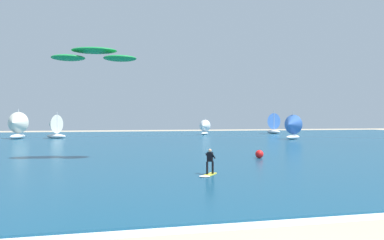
{
  "coord_description": "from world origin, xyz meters",
  "views": [
    {
      "loc": [
        -5.0,
        -6.67,
        3.69
      ],
      "look_at": [
        0.32,
        17.13,
        3.61
      ],
      "focal_mm": 32.94,
      "sensor_mm": 36.0,
      "label": 1
    }
  ],
  "objects": [
    {
      "name": "ocean",
      "position": [
        0.0,
        50.13,
        0.05
      ],
      "size": [
        160.0,
        90.0,
        0.1
      ],
      "primitive_type": "cube",
      "color": "navy",
      "rests_on": "ground"
    },
    {
      "name": "shoreline_foam",
      "position": [
        0.47,
        5.17,
        0.01
      ],
      "size": [
        86.72,
        1.55,
        0.01
      ],
      "primitive_type": "cube",
      "color": "white",
      "rests_on": "ground"
    },
    {
      "name": "kitesurfer",
      "position": [
        0.94,
        14.98,
        0.7
      ],
      "size": [
        1.62,
        1.91,
        1.67
      ],
      "color": "yellow",
      "rests_on": "ocean"
    },
    {
      "name": "kite",
      "position": [
        -6.62,
        24.74,
        9.19
      ],
      "size": [
        7.52,
        3.42,
        1.1
      ],
      "color": "#198C3F"
    },
    {
      "name": "sailboat_heeled_over",
      "position": [
        -15.87,
        62.6,
        2.34
      ],
      "size": [
        4.4,
        3.98,
        4.89
      ],
      "color": "white",
      "rests_on": "ocean"
    },
    {
      "name": "sailboat_leading",
      "position": [
        32.98,
        73.47,
        2.66
      ],
      "size": [
        4.33,
        4.96,
        5.59
      ],
      "color": "white",
      "rests_on": "ocean"
    },
    {
      "name": "sailboat_center_horizon",
      "position": [
        -22.01,
        61.26,
        2.58
      ],
      "size": [
        4.19,
        4.8,
        5.42
      ],
      "color": "white",
      "rests_on": "ocean"
    },
    {
      "name": "sailboat_trailing",
      "position": [
        14.94,
        70.29,
        1.86
      ],
      "size": [
        3.26,
        3.44,
        3.83
      ],
      "color": "white",
      "rests_on": "ocean"
    },
    {
      "name": "sailboat_anchored_offshore",
      "position": [
        25.32,
        49.52,
        2.33
      ],
      "size": [
        4.38,
        4.04,
        4.86
      ],
      "color": "white",
      "rests_on": "ocean"
    },
    {
      "name": "marker_buoy",
      "position": [
        8.0,
        23.32,
        0.47
      ],
      "size": [
        0.75,
        0.75,
        0.75
      ],
      "primitive_type": "sphere",
      "color": "red",
      "rests_on": "ocean"
    }
  ]
}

